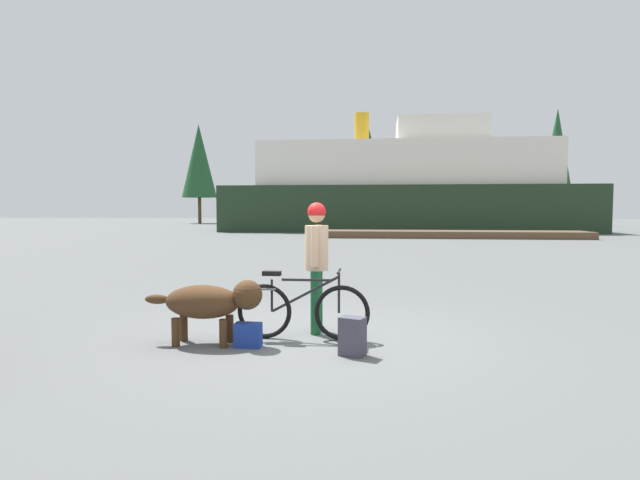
% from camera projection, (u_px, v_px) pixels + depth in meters
% --- Properties ---
extents(ground_plane, '(160.00, 160.00, 0.00)m').
position_uv_depth(ground_plane, '(311.00, 337.00, 6.88)').
color(ground_plane, '#595B5B').
extents(bicycle, '(1.73, 0.44, 0.91)m').
position_uv_depth(bicycle, '(302.00, 310.00, 6.75)').
color(bicycle, black).
rests_on(bicycle, ground_plane).
extents(person_cyclist, '(0.32, 0.53, 1.78)m').
position_uv_depth(person_cyclist, '(317.00, 254.00, 7.10)').
color(person_cyclist, '#19592D').
rests_on(person_cyclist, ground_plane).
extents(dog, '(1.51, 0.49, 0.82)m').
position_uv_depth(dog, '(210.00, 302.00, 6.50)').
color(dog, '#472D19').
rests_on(dog, ground_plane).
extents(backpack, '(0.33, 0.29, 0.45)m').
position_uv_depth(backpack, '(352.00, 336.00, 6.03)').
color(backpack, '#3F3F4C').
rests_on(backpack, ground_plane).
extents(handbag_pannier, '(0.32, 0.19, 0.30)m').
position_uv_depth(handbag_pannier, '(248.00, 335.00, 6.39)').
color(handbag_pannier, navy).
rests_on(handbag_pannier, ground_plane).
extents(dock_pier, '(14.88, 2.60, 0.40)m').
position_uv_depth(dock_pier, '(454.00, 234.00, 30.06)').
color(dock_pier, brown).
rests_on(dock_pier, ground_plane).
extents(ferry_boat, '(26.51, 8.72, 8.91)m').
position_uv_depth(ferry_boat, '(405.00, 189.00, 39.53)').
color(ferry_boat, '#1E331E').
rests_on(ferry_boat, ground_plane).
extents(pine_tree_far_left, '(3.88, 3.88, 11.09)m').
position_uv_depth(pine_tree_far_left, '(199.00, 161.00, 58.43)').
color(pine_tree_far_left, '#4C331E').
rests_on(pine_tree_far_left, ground_plane).
extents(pine_tree_center, '(3.53, 3.53, 10.04)m').
position_uv_depth(pine_tree_center, '(369.00, 162.00, 55.01)').
color(pine_tree_center, '#4C331E').
rests_on(pine_tree_center, ground_plane).
extents(pine_tree_far_right, '(3.48, 3.48, 11.97)m').
position_uv_depth(pine_tree_far_right, '(557.00, 156.00, 53.83)').
color(pine_tree_far_right, '#4C331E').
rests_on(pine_tree_far_right, ground_plane).
extents(pine_tree_mid_back, '(3.64, 3.64, 9.25)m').
position_uv_depth(pine_tree_mid_back, '(407.00, 172.00, 62.26)').
color(pine_tree_mid_back, '#4C331E').
rests_on(pine_tree_mid_back, ground_plane).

